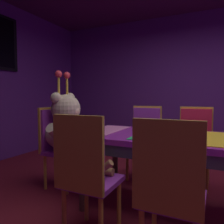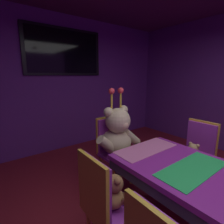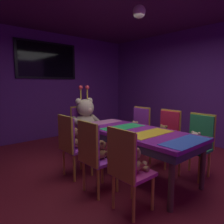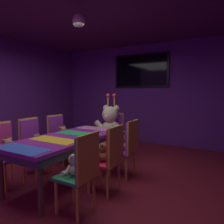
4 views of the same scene
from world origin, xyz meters
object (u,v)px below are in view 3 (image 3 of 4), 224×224
Objects in this scene: chair_left_0 at (126,163)px; teddy_left_1 at (101,150)px; king_teddy_bear at (86,118)px; teddy_right_0 at (195,141)px; throne_chair at (81,125)px; wall_tv at (47,61)px; teddy_right_2 at (134,128)px; teddy_left_2 at (78,139)px; chair_right_2 at (139,126)px; teddy_left_0 at (135,161)px; pendant_light at (139,12)px; banquet_table at (135,136)px; chair_left_2 at (70,140)px; chair_right_1 at (168,131)px; chair_right_0 at (199,138)px; chair_left_1 at (93,151)px; teddy_right_1 at (163,134)px.

chair_left_0 reaches higher than teddy_left_1.
teddy_right_0 is at bearing 18.26° from king_teddy_bear.
wall_tv is (0.00, 1.56, 1.45)m from throne_chair.
wall_tv is (0.00, 1.74, 1.28)m from king_teddy_bear.
teddy_right_2 is 1.13m from throne_chair.
chair_right_2 is (1.45, 0.01, 0.01)m from teddy_left_2.
chair_right_2 is 0.61× the size of wall_tv.
teddy_left_2 reaches higher than teddy_right_2.
chair_right_2 is (1.46, 1.21, 0.01)m from teddy_left_0.
chair_right_2 is at bearing 38.75° from pendant_light.
pendant_light reaches higher than banquet_table.
chair_left_0 is at bearing -90.21° from chair_left_2.
chair_left_2 is 1.60m from chair_right_2.
wall_tv is (-0.66, 3.74, 1.48)m from teddy_right_0.
chair_right_1 is at bearing -12.61° from pendant_light.
chair_left_0 reaches higher than teddy_left_2.
banquet_table is at bearing 1.28° from teddy_left_1.
chair_right_0 is 0.61m from chair_right_1.
wall_tv reaches higher than throne_chair.
wall_tv reaches higher than chair_left_1.
teddy_left_1 is at bearing -80.29° from chair_left_2.
chair_right_0 is at bearing 87.03° from chair_right_1.
teddy_left_1 is at bearing -178.72° from banquet_table.
chair_left_1 is at bearing -105.92° from teddy_left_2.
chair_right_1 is 1.02× the size of king_teddy_bear.
chair_left_0 reaches higher than teddy_right_0.
teddy_right_2 is at bearing 25.42° from teddy_left_1.
chair_right_1 is 1.64m from king_teddy_bear.
teddy_left_1 is 0.28× the size of chair_right_0.
chair_left_0 is 1.02× the size of king_teddy_bear.
teddy_left_0 is at bearing 42.73° from teddy_right_2.
king_teddy_bear is (-0.69, 1.40, 0.19)m from teddy_right_1.
teddy_right_0 is 4.07m from wall_tv.
throne_chair is at bearing 66.12° from teddy_left_1.
teddy_right_1 is at bearing 26.34° from king_teddy_bear.
pendant_light reaches higher than chair_left_0.
chair_left_1 is at bearing 92.97° from chair_left_0.
banquet_table is at bearing -0.00° from throne_chair.
chair_left_1 is 1.02× the size of king_teddy_bear.
chair_left_0 is at bearing -101.04° from teddy_left_1.
chair_right_0 is (1.64, -0.62, 0.00)m from chair_left_1.
teddy_left_1 is 1.48m from teddy_right_0.
chair_left_1 is 1.00× the size of chair_left_2.
banquet_table is 1.38m from king_teddy_bear.
teddy_right_1 is at bearing -77.55° from wall_tv.
banquet_table is 1.00m from chair_left_0.
chair_left_1 is 1.00× the size of chair_right_1.
teddy_left_0 is at bearing -90.25° from teddy_left_2.
chair_left_2 is at bearing -180.00° from teddy_left_2.
chair_right_0 and chair_right_1 have the same top height.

